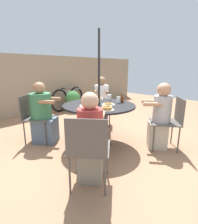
# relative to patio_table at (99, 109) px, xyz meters

# --- Properties ---
(ground_plane) EXTENTS (12.00, 12.00, 0.00)m
(ground_plane) POSITION_rel_patio_table_xyz_m (0.00, 0.00, -0.67)
(ground_plane) COLOR #9E7051
(back_fence) EXTENTS (10.00, 0.06, 1.76)m
(back_fence) POSITION_rel_patio_table_xyz_m (0.00, 3.01, 0.21)
(back_fence) COLOR gray
(back_fence) RESTS_ON ground
(patio_table) EXTENTS (1.28, 1.28, 0.76)m
(patio_table) POSITION_rel_patio_table_xyz_m (0.00, 0.00, 0.00)
(patio_table) COLOR black
(patio_table) RESTS_ON ground
(umbrella_pole) EXTENTS (0.04, 0.04, 2.01)m
(umbrella_pole) POSITION_rel_patio_table_xyz_m (0.00, 0.00, 0.33)
(umbrella_pole) COLOR black
(umbrella_pole) RESTS_ON ground
(patio_chair_north) EXTENTS (0.66, 0.66, 0.90)m
(patio_chair_north) POSITION_rel_patio_table_xyz_m (0.93, 0.82, -0.14)
(patio_chair_north) COLOR #514C47
(patio_chair_north) RESTS_ON ground
(diner_north) EXTENTS (0.57, 0.56, 1.19)m
(diner_north) POSITION_rel_patio_table_xyz_m (0.79, 0.71, -0.12)
(diner_north) COLOR #3D3D42
(diner_north) RESTS_ON ground
(patio_chair_east) EXTENTS (0.66, 0.66, 0.90)m
(patio_chair_east) POSITION_rel_patio_table_xyz_m (-0.77, 0.97, -0.14)
(patio_chair_east) COLOR #514C47
(patio_chair_east) RESTS_ON ground
(diner_east) EXTENTS (0.59, 0.61, 1.14)m
(diner_east) POSITION_rel_patio_table_xyz_m (-0.66, 0.83, -0.16)
(diner_east) COLOR slate
(diner_east) RESTS_ON ground
(patio_chair_south) EXTENTS (0.66, 0.66, 0.90)m
(patio_chair_south) POSITION_rel_patio_table_xyz_m (-0.96, -0.79, -0.14)
(patio_chair_south) COLOR #514C47
(patio_chair_south) RESTS_ON ground
(diner_south) EXTENTS (0.52, 0.51, 1.13)m
(diner_south) POSITION_rel_patio_table_xyz_m (-0.82, -0.67, -0.14)
(diner_south) COLOR gray
(diner_south) RESTS_ON ground
(patio_chair_west) EXTENTS (0.66, 0.66, 0.90)m
(patio_chair_west) POSITION_rel_patio_table_xyz_m (0.76, -0.98, -0.14)
(patio_chair_west) COLOR #514C47
(patio_chair_west) RESTS_ON ground
(diner_west) EXTENTS (0.51, 0.54, 1.15)m
(diner_west) POSITION_rel_patio_table_xyz_m (0.65, -0.84, -0.12)
(diner_west) COLOR beige
(diner_west) RESTS_ON ground
(pancake_plate_a) EXTENTS (0.23, 0.23, 0.07)m
(pancake_plate_a) POSITION_rel_patio_table_xyz_m (-0.22, -0.39, 0.12)
(pancake_plate_a) COLOR silver
(pancake_plate_a) RESTS_ON patio_table
(pancake_plate_b) EXTENTS (0.23, 0.23, 0.05)m
(pancake_plate_b) POSITION_rel_patio_table_xyz_m (0.33, 0.37, 0.11)
(pancake_plate_b) COLOR silver
(pancake_plate_b) RESTS_ON patio_table
(pancake_plate_c) EXTENTS (0.23, 0.23, 0.05)m
(pancake_plate_c) POSITION_rel_patio_table_xyz_m (-0.26, 0.05, 0.11)
(pancake_plate_c) COLOR silver
(pancake_plate_c) RESTS_ON patio_table
(pancake_plate_d) EXTENTS (0.23, 0.23, 0.05)m
(pancake_plate_d) POSITION_rel_patio_table_xyz_m (0.08, -0.15, 0.10)
(pancake_plate_d) COLOR silver
(pancake_plate_d) RESTS_ON patio_table
(pancake_plate_e) EXTENTS (0.23, 0.23, 0.06)m
(pancake_plate_e) POSITION_rel_patio_table_xyz_m (0.09, 0.22, 0.11)
(pancake_plate_e) COLOR silver
(pancake_plate_e) RESTS_ON patio_table
(syrup_bottle) EXTENTS (0.09, 0.07, 0.17)m
(syrup_bottle) POSITION_rel_patio_table_xyz_m (0.43, -0.17, 0.15)
(syrup_bottle) COLOR #602D0F
(syrup_bottle) RESTS_ON patio_table
(coffee_cup) EXTENTS (0.08, 0.08, 0.10)m
(coffee_cup) POSITION_rel_patio_table_xyz_m (0.47, 0.17, 0.14)
(coffee_cup) COLOR white
(coffee_cup) RESTS_ON patio_table
(drinking_glass_a) EXTENTS (0.07, 0.07, 0.12)m
(drinking_glass_a) POSITION_rel_patio_table_xyz_m (0.34, -0.16, 0.15)
(drinking_glass_a) COLOR silver
(drinking_glass_a) RESTS_ON patio_table
(bicycle) EXTENTS (1.52, 0.49, 0.75)m
(bicycle) POSITION_rel_patio_table_xyz_m (1.23, 2.69, -0.29)
(bicycle) COLOR black
(bicycle) RESTS_ON ground
(potted_shrub) EXTENTS (0.48, 0.48, 0.66)m
(potted_shrub) POSITION_rel_patio_table_xyz_m (1.20, 2.39, -0.30)
(potted_shrub) COLOR #3D3D3F
(potted_shrub) RESTS_ON ground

